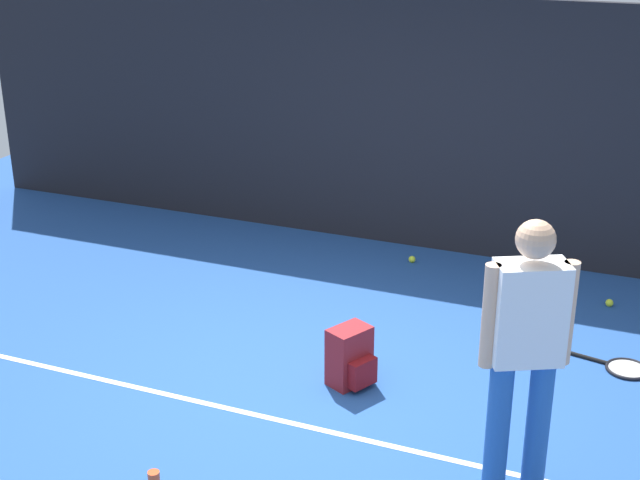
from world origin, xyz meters
name	(u,v)px	position (x,y,z in m)	size (l,w,h in m)	color
ground_plane	(299,388)	(0.00, 0.00, 0.00)	(12.00, 12.00, 0.00)	#234C93
back_fence	(422,126)	(0.00, 3.00, 1.23)	(10.00, 0.10, 2.45)	black
court_line	(274,419)	(0.00, -0.43, 0.00)	(9.00, 0.05, 0.00)	white
tennis_player	(526,342)	(1.63, -0.54, 0.97)	(0.48, 0.38, 1.70)	#2659A5
tennis_racket	(624,368)	(2.14, 1.16, 0.01)	(0.64, 0.38, 0.03)	black
backpack	(351,358)	(0.32, 0.20, 0.21)	(0.37, 0.36, 0.44)	maroon
tennis_ball_near_player	(609,303)	(1.94, 2.24, 0.03)	(0.07, 0.07, 0.07)	#CCE033
tennis_ball_by_fence	(412,259)	(0.09, 2.53, 0.03)	(0.07, 0.07, 0.07)	#CCE033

